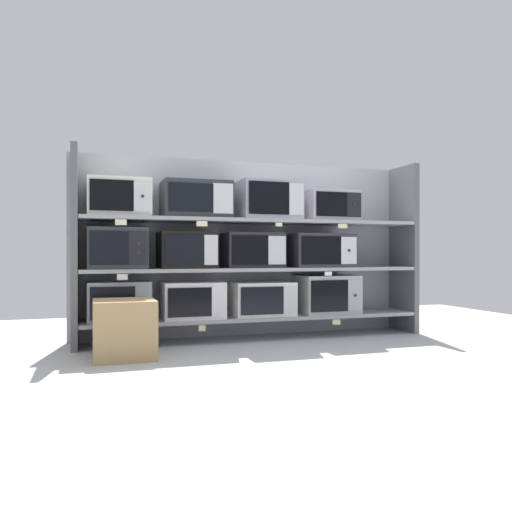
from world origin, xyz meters
TOP-DOWN VIEW (x-y plane):
  - ground at (0.00, -1.00)m, footprint 6.90×6.00m
  - back_panel at (0.00, 0.23)m, footprint 3.10×0.04m
  - upright_left at (-1.48, 0.00)m, footprint 0.05×0.43m
  - upright_right at (1.48, 0.00)m, footprint 0.05×0.43m
  - shelf_0 at (0.00, 0.00)m, footprint 2.90×0.43m
  - microwave_0 at (-1.15, -0.00)m, footprint 0.48×0.35m
  - microwave_1 at (-0.56, -0.00)m, footprint 0.50×0.41m
  - microwave_2 at (0.05, -0.00)m, footprint 0.53×0.39m
  - microwave_3 at (0.67, -0.00)m, footprint 0.52×0.42m
  - price_tag_0 at (-0.52, -0.22)m, footprint 0.06×0.00m
  - price_tag_1 at (0.66, -0.22)m, footprint 0.07×0.00m
  - shelf_1 at (0.00, 0.00)m, footprint 2.90×0.43m
  - microwave_4 at (-1.16, -0.00)m, footprint 0.46×0.40m
  - microwave_5 at (-0.61, -0.00)m, footprint 0.45×0.42m
  - microwave_6 at (-0.03, -0.00)m, footprint 0.50×0.34m
  - microwave_7 at (0.59, -0.00)m, footprint 0.55×0.43m
  - price_tag_2 at (-1.14, -0.22)m, footprint 0.08×0.00m
  - price_tag_3 at (0.58, -0.22)m, footprint 0.07×0.00m
  - shelf_2 at (0.00, 0.00)m, footprint 2.90×0.43m
  - microwave_8 at (-1.15, -0.00)m, footprint 0.49×0.35m
  - microwave_9 at (-0.53, -0.00)m, footprint 0.56×0.40m
  - microwave_10 at (0.11, -0.00)m, footprint 0.52×0.43m
  - microwave_11 at (0.69, -0.00)m, footprint 0.46×0.40m
  - price_tag_4 at (-1.15, -0.22)m, footprint 0.09×0.00m
  - price_tag_5 at (-0.52, -0.22)m, footprint 0.09×0.00m
  - price_tag_6 at (0.13, -0.22)m, footprint 0.06×0.00m
  - price_tag_7 at (0.72, -0.22)m, footprint 0.09×0.00m
  - shipping_carton at (-1.14, -0.52)m, footprint 0.42×0.42m

SIDE VIEW (x-z plane):
  - ground at x=0.00m, z-range -0.02..0.00m
  - price_tag_0 at x=-0.52m, z-range 0.12..0.16m
  - price_tag_1 at x=0.66m, z-range 0.12..0.16m
  - shelf_0 at x=0.00m, z-range 0.17..0.20m
  - shipping_carton at x=-1.14m, z-range 0.00..0.41m
  - microwave_2 at x=0.05m, z-range 0.20..0.49m
  - microwave_1 at x=-0.56m, z-range 0.20..0.50m
  - microwave_0 at x=-1.15m, z-range 0.20..0.51m
  - microwave_3 at x=0.67m, z-range 0.20..0.54m
  - price_tag_2 at x=-1.14m, z-range 0.53..0.58m
  - price_tag_3 at x=0.58m, z-range 0.54..0.58m
  - shelf_1 at x=0.00m, z-range 0.58..0.61m
  - microwave_7 at x=0.59m, z-range 0.61..0.91m
  - microwave_6 at x=-0.03m, z-range 0.61..0.91m
  - microwave_5 at x=-0.61m, z-range 0.61..0.91m
  - microwave_4 at x=-1.16m, z-range 0.61..0.94m
  - back_panel at x=0.00m, z-range 0.00..1.56m
  - upright_left at x=-1.48m, z-range 0.00..1.56m
  - upright_right at x=1.48m, z-range 0.00..1.56m
  - price_tag_4 at x=-1.15m, z-range 0.95..0.99m
  - price_tag_5 at x=-0.52m, z-range 0.95..0.99m
  - price_tag_7 at x=0.72m, z-range 0.95..0.99m
  - price_tag_6 at x=0.13m, z-range 0.96..0.99m
  - shelf_2 at x=0.00m, z-range 1.00..1.03m
  - microwave_11 at x=0.69m, z-range 1.03..1.30m
  - microwave_8 at x=-1.15m, z-range 1.03..1.33m
  - microwave_9 at x=-0.53m, z-range 1.03..1.33m
  - microwave_10 at x=0.11m, z-range 1.03..1.36m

